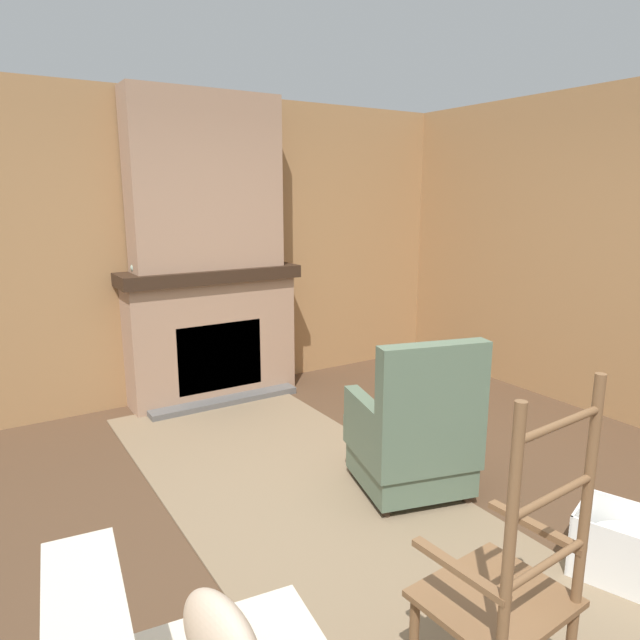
{
  "coord_description": "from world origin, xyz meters",
  "views": [
    {
      "loc": [
        2.32,
        -1.83,
        1.83
      ],
      "look_at": [
        -1.22,
        0.4,
        0.9
      ],
      "focal_mm": 32.0,
      "sensor_mm": 36.0,
      "label": 1
    }
  ],
  "objects_px": {
    "laundry_basket": "(633,550)",
    "firewood_stack": "(429,370)",
    "rocking_chair": "(504,606)",
    "storage_case": "(252,256)",
    "oil_lamp_vase": "(136,262)",
    "armchair": "(414,439)"
  },
  "relations": [
    {
      "from": "armchair",
      "to": "laundry_basket",
      "type": "height_order",
      "value": "armchair"
    },
    {
      "from": "oil_lamp_vase",
      "to": "rocking_chair",
      "type": "bearing_deg",
      "value": 3.85
    },
    {
      "from": "rocking_chair",
      "to": "laundry_basket",
      "type": "height_order",
      "value": "rocking_chair"
    },
    {
      "from": "storage_case",
      "to": "laundry_basket",
      "type": "bearing_deg",
      "value": 4.82
    },
    {
      "from": "oil_lamp_vase",
      "to": "storage_case",
      "type": "height_order",
      "value": "oil_lamp_vase"
    },
    {
      "from": "rocking_chair",
      "to": "firewood_stack",
      "type": "distance_m",
      "value": 3.8
    },
    {
      "from": "rocking_chair",
      "to": "oil_lamp_vase",
      "type": "bearing_deg",
      "value": 0.08
    },
    {
      "from": "firewood_stack",
      "to": "oil_lamp_vase",
      "type": "xyz_separation_m",
      "value": [
        -0.72,
        -2.63,
        1.18
      ]
    },
    {
      "from": "firewood_stack",
      "to": "storage_case",
      "type": "relative_size",
      "value": 2.16
    },
    {
      "from": "rocking_chair",
      "to": "laundry_basket",
      "type": "bearing_deg",
      "value": -86.77
    },
    {
      "from": "rocking_chair",
      "to": "firewood_stack",
      "type": "bearing_deg",
      "value": -42.9
    },
    {
      "from": "rocking_chair",
      "to": "storage_case",
      "type": "bearing_deg",
      "value": -16.13
    },
    {
      "from": "armchair",
      "to": "firewood_stack",
      "type": "distance_m",
      "value": 2.31
    },
    {
      "from": "laundry_basket",
      "to": "oil_lamp_vase",
      "type": "distance_m",
      "value": 3.93
    },
    {
      "from": "laundry_basket",
      "to": "firewood_stack",
      "type": "bearing_deg",
      "value": 155.28
    },
    {
      "from": "firewood_stack",
      "to": "armchair",
      "type": "bearing_deg",
      "value": -45.39
    },
    {
      "from": "firewood_stack",
      "to": "laundry_basket",
      "type": "relative_size",
      "value": 0.73
    },
    {
      "from": "rocking_chair",
      "to": "storage_case",
      "type": "relative_size",
      "value": 6.3
    },
    {
      "from": "laundry_basket",
      "to": "rocking_chair",
      "type": "bearing_deg",
      "value": -83.01
    },
    {
      "from": "armchair",
      "to": "storage_case",
      "type": "bearing_deg",
      "value": 14.08
    },
    {
      "from": "oil_lamp_vase",
      "to": "laundry_basket",
      "type": "bearing_deg",
      "value": 20.89
    },
    {
      "from": "firewood_stack",
      "to": "storage_case",
      "type": "bearing_deg",
      "value": -114.51
    }
  ]
}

